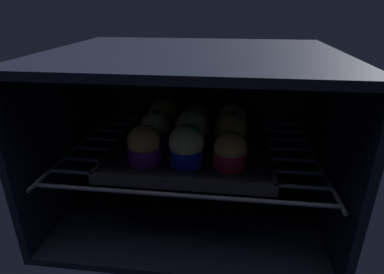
% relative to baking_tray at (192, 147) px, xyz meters
% --- Properties ---
extents(oven_cavity, '(0.59, 0.47, 0.37)m').
position_rel_baking_tray_xyz_m(oven_cavity, '(0.00, 0.06, 0.02)').
color(oven_cavity, black).
rests_on(oven_cavity, ground).
extents(oven_rack, '(0.55, 0.42, 0.01)m').
position_rel_baking_tray_xyz_m(oven_rack, '(0.00, 0.01, -0.01)').
color(oven_rack, '#444756').
rests_on(oven_rack, oven_cavity).
extents(baking_tray, '(0.34, 0.34, 0.02)m').
position_rel_baking_tray_xyz_m(baking_tray, '(0.00, 0.00, 0.00)').
color(baking_tray, black).
rests_on(baking_tray, oven_rack).
extents(muffin_row0_col0, '(0.07, 0.07, 0.08)m').
position_rel_baking_tray_xyz_m(muffin_row0_col0, '(-0.08, -0.09, 0.04)').
color(muffin_row0_col0, '#7A238C').
rests_on(muffin_row0_col0, baking_tray).
extents(muffin_row0_col1, '(0.07, 0.07, 0.08)m').
position_rel_baking_tray_xyz_m(muffin_row0_col1, '(-0.00, -0.09, 0.04)').
color(muffin_row0_col1, '#1928B7').
rests_on(muffin_row0_col1, baking_tray).
extents(muffin_row0_col2, '(0.07, 0.07, 0.07)m').
position_rel_baking_tray_xyz_m(muffin_row0_col2, '(0.08, -0.09, 0.04)').
color(muffin_row0_col2, red).
rests_on(muffin_row0_col2, baking_tray).
extents(muffin_row1_col0, '(0.07, 0.07, 0.08)m').
position_rel_baking_tray_xyz_m(muffin_row1_col0, '(-0.08, 0.00, 0.04)').
color(muffin_row1_col0, '#7A238C').
rests_on(muffin_row1_col0, baking_tray).
extents(muffin_row1_col1, '(0.07, 0.07, 0.08)m').
position_rel_baking_tray_xyz_m(muffin_row1_col1, '(-0.00, -0.00, 0.04)').
color(muffin_row1_col1, '#7A238C').
rests_on(muffin_row1_col1, baking_tray).
extents(muffin_row1_col2, '(0.07, 0.07, 0.08)m').
position_rel_baking_tray_xyz_m(muffin_row1_col2, '(0.08, 0.00, 0.04)').
color(muffin_row1_col2, '#7A238C').
rests_on(muffin_row1_col2, baking_tray).
extents(muffin_row2_col0, '(0.07, 0.07, 0.08)m').
position_rel_baking_tray_xyz_m(muffin_row2_col0, '(-0.08, 0.09, 0.04)').
color(muffin_row2_col0, silver).
rests_on(muffin_row2_col0, baking_tray).
extents(muffin_row2_col1, '(0.07, 0.07, 0.07)m').
position_rel_baking_tray_xyz_m(muffin_row2_col1, '(-0.00, 0.09, 0.04)').
color(muffin_row2_col1, '#1928B7').
rests_on(muffin_row2_col1, baking_tray).
extents(muffin_row2_col2, '(0.07, 0.07, 0.07)m').
position_rel_baking_tray_xyz_m(muffin_row2_col2, '(0.08, 0.08, 0.04)').
color(muffin_row2_col2, '#1928B7').
rests_on(muffin_row2_col2, baking_tray).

